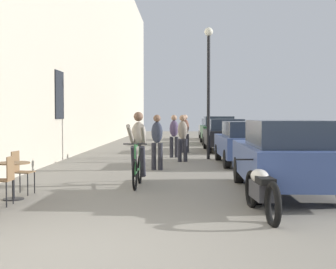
# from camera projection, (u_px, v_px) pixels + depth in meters

# --- Properties ---
(ground_plane) EXTENTS (88.00, 88.00, 0.00)m
(ground_plane) POSITION_uv_depth(u_px,v_px,m) (83.00, 253.00, 5.57)
(ground_plane) COLOR gray
(building_facade_left) EXTENTS (0.54, 68.00, 12.16)m
(building_facade_left) POSITION_uv_depth(u_px,v_px,m) (70.00, 7.00, 19.42)
(building_facade_left) COLOR #B7AD99
(building_facade_left) RESTS_ON ground_plane
(cafe_table_mid) EXTENTS (0.64, 0.64, 0.72)m
(cafe_table_mid) POSITION_uv_depth(u_px,v_px,m) (13.00, 173.00, 9.11)
(cafe_table_mid) COLOR black
(cafe_table_mid) RESTS_ON ground_plane
(cafe_chair_mid_toward_street) EXTENTS (0.38, 0.38, 0.89)m
(cafe_chair_mid_toward_street) POSITION_uv_depth(u_px,v_px,m) (5.00, 177.00, 8.48)
(cafe_chair_mid_toward_street) COLOR black
(cafe_chair_mid_toward_street) RESTS_ON ground_plane
(cafe_chair_mid_toward_wall) EXTENTS (0.42, 0.42, 0.89)m
(cafe_chair_mid_toward_wall) POSITION_uv_depth(u_px,v_px,m) (20.00, 169.00, 9.72)
(cafe_chair_mid_toward_wall) COLOR black
(cafe_chair_mid_toward_wall) RESTS_ON ground_plane
(cyclist_on_bicycle) EXTENTS (0.52, 1.76, 1.74)m
(cyclist_on_bicycle) POSITION_uv_depth(u_px,v_px,m) (138.00, 151.00, 10.95)
(cyclist_on_bicycle) COLOR black
(cyclist_on_bicycle) RESTS_ON ground_plane
(pedestrian_near) EXTENTS (0.37, 0.28, 1.66)m
(pedestrian_near) POSITION_uv_depth(u_px,v_px,m) (157.00, 139.00, 14.08)
(pedestrian_near) COLOR #26262D
(pedestrian_near) RESTS_ON ground_plane
(pedestrian_mid) EXTENTS (0.35, 0.25, 1.65)m
(pedestrian_mid) POSITION_uv_depth(u_px,v_px,m) (183.00, 135.00, 16.58)
(pedestrian_mid) COLOR #26262D
(pedestrian_mid) RESTS_ON ground_plane
(pedestrian_far) EXTENTS (0.37, 0.28, 1.65)m
(pedestrian_far) POSITION_uv_depth(u_px,v_px,m) (174.00, 134.00, 18.31)
(pedestrian_far) COLOR #26262D
(pedestrian_far) RESTS_ON ground_plane
(pedestrian_furthest) EXTENTS (0.36, 0.26, 1.67)m
(pedestrian_furthest) POSITION_uv_depth(u_px,v_px,m) (185.00, 131.00, 20.76)
(pedestrian_furthest) COLOR #26262D
(pedestrian_furthest) RESTS_ON ground_plane
(street_lamp) EXTENTS (0.32, 0.32, 4.90)m
(street_lamp) POSITION_uv_depth(u_px,v_px,m) (209.00, 76.00, 17.59)
(street_lamp) COLOR black
(street_lamp) RESTS_ON ground_plane
(parked_car_nearest) EXTENTS (1.86, 4.31, 1.53)m
(parked_car_nearest) POSITION_uv_depth(u_px,v_px,m) (286.00, 156.00, 9.82)
(parked_car_nearest) COLOR #384C84
(parked_car_nearest) RESTS_ON ground_plane
(parked_car_second) EXTENTS (1.79, 4.08, 1.44)m
(parked_car_second) POSITION_uv_depth(u_px,v_px,m) (245.00, 142.00, 15.70)
(parked_car_second) COLOR #384C84
(parked_car_second) RESTS_ON ground_plane
(parked_car_third) EXTENTS (1.80, 4.17, 1.48)m
(parked_car_third) POSITION_uv_depth(u_px,v_px,m) (224.00, 134.00, 21.61)
(parked_car_third) COLOR black
(parked_car_third) RESTS_ON ground_plane
(parked_car_fourth) EXTENTS (1.90, 4.47, 1.59)m
(parked_car_fourth) POSITION_uv_depth(u_px,v_px,m) (218.00, 130.00, 27.15)
(parked_car_fourth) COLOR #23512D
(parked_car_fourth) RESTS_ON ground_plane
(parked_car_fifth) EXTENTS (1.77, 4.06, 1.43)m
(parked_car_fifth) POSITION_uv_depth(u_px,v_px,m) (213.00, 129.00, 32.39)
(parked_car_fifth) COLOR #B7B7BC
(parked_car_fifth) RESTS_ON ground_plane
(parked_motorcycle) EXTENTS (0.62, 2.15, 0.92)m
(parked_motorcycle) POSITION_uv_depth(u_px,v_px,m) (261.00, 190.00, 7.68)
(parked_motorcycle) COLOR black
(parked_motorcycle) RESTS_ON ground_plane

